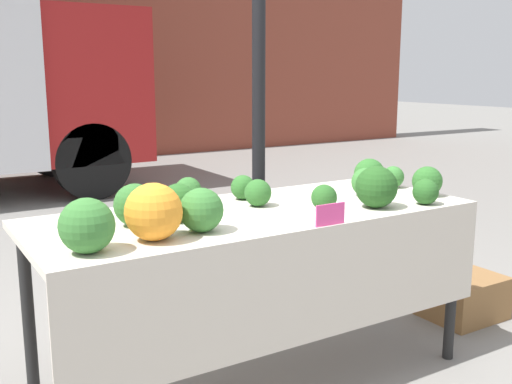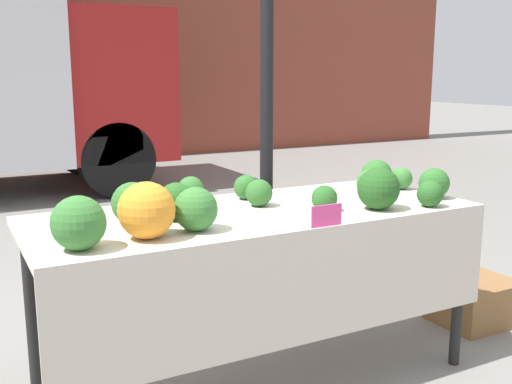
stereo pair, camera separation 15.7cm
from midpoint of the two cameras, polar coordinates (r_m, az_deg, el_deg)
The scene contains 21 objects.
ground_plane at distance 2.84m, azimuth 1.65°, elevation -17.31°, with size 40.00×40.00×0.00m, color gray.
tent_pole at distance 3.17m, azimuth 2.44°, elevation 6.89°, with size 0.07×0.07×2.23m.
market_table at distance 2.53m, azimuth 2.42°, elevation -4.25°, with size 1.91×0.76×0.78m.
orange_cauliflower at distance 2.12m, azimuth -8.32°, elevation -1.76°, with size 0.20×0.20×0.20m.
romanesco_head at distance 2.24m, azimuth -14.62°, elevation -2.41°, with size 0.15×0.15×0.12m.
broccoli_head_0 at distance 2.63m, azimuth 13.26°, elevation 0.32°, with size 0.18×0.18×0.18m.
broccoli_head_1 at distance 2.94m, azimuth 18.08°, elevation 0.79°, with size 0.14×0.14×0.14m.
broccoli_head_2 at distance 2.21m, azimuth -3.75°, elevation -1.66°, with size 0.16×0.16×0.16m.
broccoli_head_3 at distance 2.77m, azimuth 0.66°, elevation 0.46°, with size 0.11×0.11×0.11m.
broccoli_head_4 at distance 3.12m, azimuth 15.08°, elevation 1.25°, with size 0.11×0.11×0.11m.
broccoli_head_5 at distance 2.62m, azimuth 2.00°, elevation -0.09°, with size 0.12×0.12×0.12m.
broccoli_head_6 at distance 2.87m, azimuth 12.41°, elevation 0.80°, with size 0.14×0.14×0.14m.
broccoli_head_7 at distance 2.56m, azimuth 8.29°, elevation -0.61°, with size 0.11×0.11×0.11m.
broccoli_head_8 at distance 2.03m, azimuth -14.46°, elevation -2.90°, with size 0.18×0.18×0.18m.
broccoli_head_9 at distance 2.71m, azimuth -4.59°, elevation 0.23°, with size 0.12×0.12×0.12m.
broccoli_head_10 at distance 2.34m, azimuth -9.81°, elevation -1.07°, with size 0.16×0.16×0.16m.
broccoli_head_11 at distance 3.06m, azimuth 12.86°, elevation 1.58°, with size 0.15×0.15×0.15m.
broccoli_head_12 at distance 2.75m, azimuth 17.82°, elevation -0.18°, with size 0.12×0.12×0.12m.
broccoli_head_13 at distance 2.39m, azimuth -5.77°, elevation -0.89°, with size 0.15×0.15×0.15m.
price_sign at distance 2.31m, azimuth 8.67°, elevation -2.24°, with size 0.14×0.01×0.08m.
produce_crate at distance 3.59m, azimuth 21.27°, elevation -9.67°, with size 0.42×0.35×0.24m.
Camera 2 is at (-1.17, -2.20, 1.36)m, focal length 42.00 mm.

